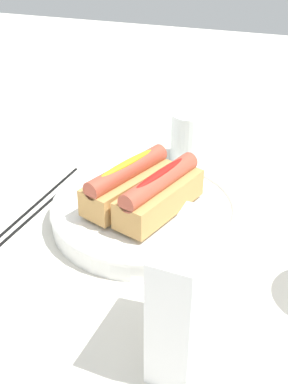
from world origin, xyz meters
name	(u,v)px	position (x,y,z in m)	size (l,w,h in m)	color
ground_plane	(157,225)	(0.00, 0.00, 0.00)	(2.40, 2.40, 0.00)	silver
serving_bowl	(144,213)	(0.00, -0.02, 0.02)	(0.27, 0.27, 0.03)	white
hotdog_front	(129,181)	(0.00, -0.05, 0.06)	(0.16, 0.10, 0.06)	tan
hotdog_back	(160,193)	(0.01, 0.01, 0.06)	(0.16, 0.09, 0.06)	tan
water_glass	(189,140)	(-0.21, -0.01, 0.04)	(0.07, 0.07, 0.09)	white
napkin_box	(186,297)	(0.21, 0.10, 0.07)	(0.11, 0.04, 0.15)	white
chopstick_near	(39,210)	(0.02, -0.18, 0.00)	(0.01, 0.01, 0.22)	black
chopstick_far	(41,198)	(-0.01, -0.19, 0.00)	(0.01, 0.01, 0.22)	black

